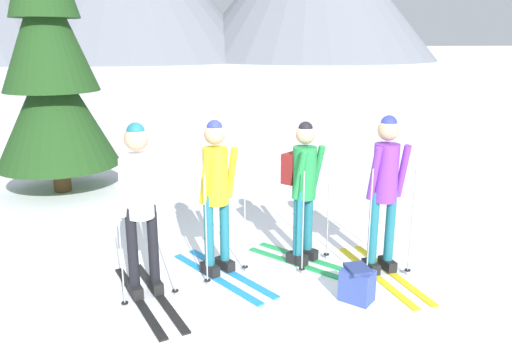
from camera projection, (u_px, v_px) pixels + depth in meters
ground_plane at (254, 278)px, 5.81m from camera, size 400.00×400.00×0.00m
skier_in_white at (140, 202)px, 5.16m from camera, size 0.72×1.70×1.86m
skier_in_yellow at (216, 191)px, 5.67m from camera, size 1.00×1.60×1.81m
skier_in_green at (303, 185)px, 5.99m from camera, size 1.24×1.52×1.74m
skier_in_purple at (385, 188)px, 5.70m from camera, size 0.61×1.64×1.85m
pine_tree_near at (49, 60)px, 8.56m from camera, size 2.09×2.09×5.06m
backpack_on_snow_front at (357, 284)px, 5.28m from camera, size 0.39×0.40×0.38m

